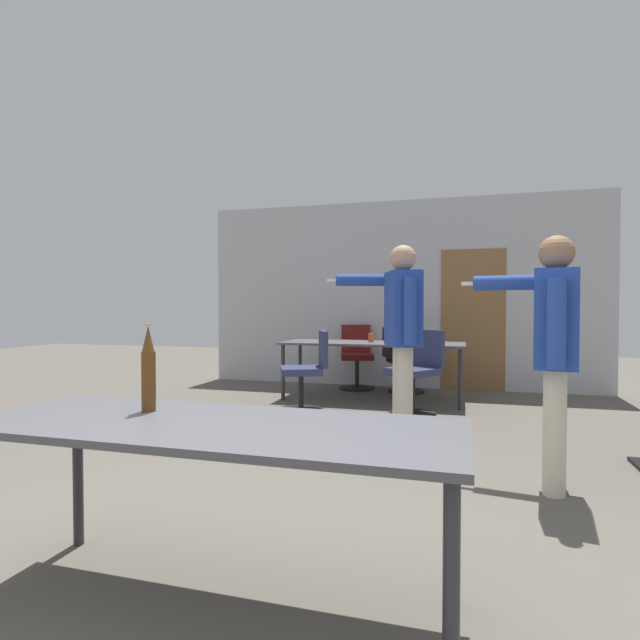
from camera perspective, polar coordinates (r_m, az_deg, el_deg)
name	(u,v)px	position (r m, az deg, el deg)	size (l,w,h in m)	color
back_wall	(399,295)	(7.68, 9.05, 2.87)	(5.97, 0.12, 2.82)	#BCBCC1
conference_table_near	(213,440)	(2.08, -12.15, -13.22)	(1.97, 0.73, 0.75)	#4C4C51
conference_table_far	(372,347)	(6.55, 6.00, -3.04)	(2.34, 0.83, 0.75)	#4C4C51
person_left_plaid	(553,338)	(3.62, 25.08, -1.91)	(0.76, 0.75, 1.68)	beige
person_center_tall	(401,323)	(4.58, 9.26, -0.33)	(0.94, 0.65, 1.77)	beige
office_chair_far_right	(417,374)	(5.75, 11.03, -6.13)	(0.66, 0.68, 0.95)	black
office_chair_far_left	(357,359)	(7.46, 4.21, -4.42)	(0.57, 0.62, 0.94)	black
office_chair_near_pushed	(308,373)	(5.81, -1.43, -6.13)	(0.65, 0.61, 0.94)	black
office_chair_mid_tucked	(401,362)	(7.19, 9.24, -4.80)	(0.66, 0.63, 0.92)	black
beer_bottle	(148,370)	(2.32, -19.02, -5.43)	(0.06, 0.06, 0.38)	#563314
drink_cup	(371,338)	(6.59, 5.87, -2.03)	(0.07, 0.07, 0.11)	#E05123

